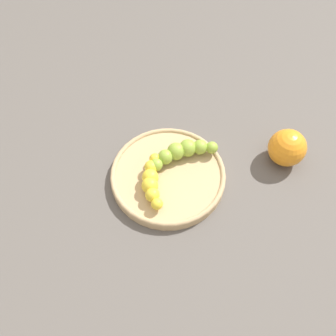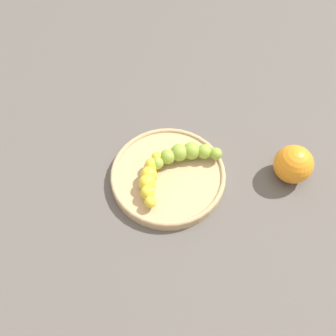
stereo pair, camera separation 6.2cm
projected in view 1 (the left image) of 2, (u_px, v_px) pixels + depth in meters
ground_plane at (168, 178)px, 0.72m from camera, size 2.40×2.40×0.00m
fruit_bowl at (168, 175)px, 0.71m from camera, size 0.23×0.23×0.02m
banana_yellow at (151, 181)px, 0.67m from camera, size 0.11×0.07×0.03m
banana_green at (183, 152)px, 0.71m from camera, size 0.06×0.14×0.04m
orange_fruit at (287, 148)px, 0.71m from camera, size 0.08×0.08×0.08m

